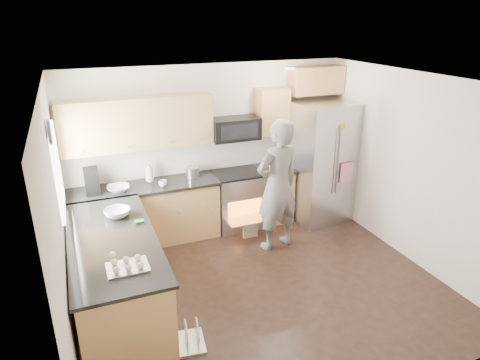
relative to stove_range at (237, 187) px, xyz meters
name	(u,v)px	position (x,y,z in m)	size (l,w,h in m)	color
ground	(260,284)	(-0.35, -1.69, -0.68)	(4.50, 4.50, 0.00)	black
room_shell	(259,163)	(-0.39, -1.68, 1.00)	(4.54, 4.04, 2.62)	silver
back_cabinet_run	(179,177)	(-0.94, 0.05, 0.29)	(4.45, 0.64, 2.50)	#B47C48
peninsula	(116,272)	(-2.10, -1.44, -0.21)	(0.96, 2.36, 1.02)	#B47C48
stove_range	(237,187)	(0.00, 0.00, 0.00)	(0.76, 0.97, 1.79)	#B7B7BC
refrigerator	(322,162)	(1.42, -0.24, 0.32)	(1.05, 0.87, 1.99)	#B7B7BC
person	(278,186)	(0.28, -0.86, 0.30)	(0.72, 0.47, 1.96)	gray
dish_rack	(181,339)	(-1.58, -2.38, -0.60)	(0.53, 0.45, 0.30)	#B7B7BC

